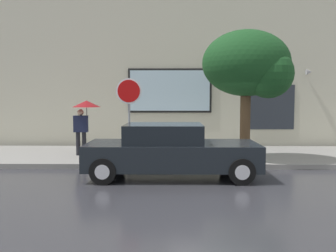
% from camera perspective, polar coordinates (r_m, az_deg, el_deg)
% --- Properties ---
extents(ground_plane, '(60.00, 60.00, 0.00)m').
position_cam_1_polar(ground_plane, '(9.50, 7.83, -8.09)').
color(ground_plane, '#333338').
extents(sidewalk, '(20.00, 4.00, 0.15)m').
position_cam_1_polar(sidewalk, '(12.42, 6.12, -4.76)').
color(sidewalk, gray).
rests_on(sidewalk, ground).
extents(building_facade, '(20.00, 0.67, 7.00)m').
position_cam_1_polar(building_facade, '(14.81, 5.29, 9.97)').
color(building_facade, beige).
rests_on(building_facade, ground).
extents(parked_car, '(4.40, 1.85, 1.39)m').
position_cam_1_polar(parked_car, '(9.28, 0.38, -4.04)').
color(parked_car, black).
rests_on(parked_car, ground).
extents(pedestrian_with_umbrella, '(0.94, 0.94, 1.83)m').
position_cam_1_polar(pedestrian_with_umbrella, '(12.19, -13.17, 2.17)').
color(pedestrian_with_umbrella, black).
rests_on(pedestrian_with_umbrella, sidewalk).
extents(street_tree, '(2.68, 2.28, 3.98)m').
position_cam_1_polar(street_tree, '(11.24, 13.06, 9.31)').
color(street_tree, '#4C3823').
rests_on(street_tree, sidewalk).
extents(stop_sign, '(0.76, 0.10, 2.50)m').
position_cam_1_polar(stop_sign, '(10.61, -6.26, 3.66)').
color(stop_sign, gray).
rests_on(stop_sign, sidewalk).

